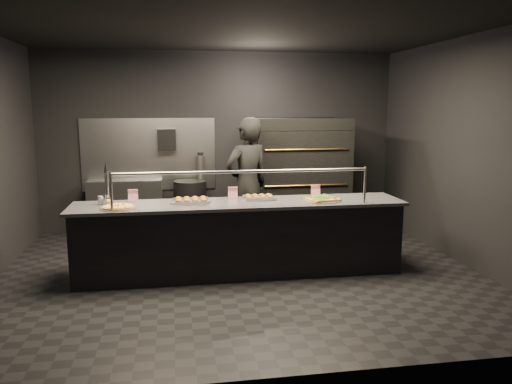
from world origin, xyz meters
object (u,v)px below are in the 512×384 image
trash_bin (190,207)px  towel_dispenser (167,140)px  prep_shelf (126,207)px  round_pizza (118,207)px  slider_tray_a (191,201)px  fire_extinguisher (201,168)px  slider_tray_b (259,197)px  worker (247,185)px  service_counter (240,238)px  pizza_oven (297,176)px  square_pizza (322,199)px  beer_tap (107,192)px

trash_bin → towel_dispenser: bearing=144.8°
prep_shelf → trash_bin: prep_shelf is taller
round_pizza → slider_tray_a: size_ratio=0.80×
towel_dispenser → fire_extinguisher: bearing=1.0°
slider_tray_b → worker: 0.91m
service_counter → fire_extinguisher: bearing=98.3°
prep_shelf → fire_extinguisher: (1.25, 0.08, 0.61)m
round_pizza → slider_tray_a: bearing=13.3°
trash_bin → worker: size_ratio=0.46×
round_pizza → worker: size_ratio=0.21×
round_pizza → trash_bin: 2.51m
pizza_oven → trash_bin: size_ratio=2.15×
square_pizza → service_counter: bearing=176.2°
service_counter → square_pizza: size_ratio=8.67×
round_pizza → square_pizza: 2.48m
fire_extinguisher → trash_bin: bearing=-127.0°
pizza_oven → prep_shelf: size_ratio=1.59×
fire_extinguisher → square_pizza: 2.83m
trash_bin → worker: bearing=-53.9°
service_counter → square_pizza: (1.03, -0.07, 0.47)m
prep_shelf → square_pizza: square_pizza is taller
slider_tray_b → worker: size_ratio=0.21×
slider_tray_a → prep_shelf: bearing=113.8°
service_counter → fire_extinguisher: 2.50m
pizza_oven → beer_tap: bearing=-147.6°
prep_shelf → square_pizza: 3.59m
prep_shelf → round_pizza: 2.52m
pizza_oven → slider_tray_b: (-0.93, -1.75, -0.02)m
round_pizza → trash_bin: round_pizza is taller
pizza_oven → fire_extinguisher: size_ratio=3.78×
fire_extinguisher → square_pizza: bearing=-60.8°
slider_tray_b → worker: bearing=91.3°
slider_tray_a → worker: bearing=49.9°
round_pizza → towel_dispenser: bearing=77.8°
service_counter → prep_shelf: size_ratio=3.42×
prep_shelf → slider_tray_b: 2.90m
beer_tap → worker: bearing=26.9°
fire_extinguisher → trash_bin: fire_extinguisher is taller
prep_shelf → beer_tap: 2.29m
pizza_oven → beer_tap: size_ratio=3.58×
fire_extinguisher → square_pizza: (1.38, -2.47, -0.12)m
beer_tap → trash_bin: bearing=62.4°
towel_dispenser → trash_bin: (0.35, -0.25, -1.11)m
pizza_oven → beer_tap: pizza_oven is taller
pizza_oven → square_pizza: size_ratio=4.04×
service_counter → pizza_oven: bearing=57.7°
prep_shelf → slider_tray_b: (1.87, -2.17, 0.49)m
slider_tray_b → round_pizza: bearing=-170.1°
slider_tray_b → service_counter: bearing=-150.5°
fire_extinguisher → slider_tray_b: (0.62, -2.25, -0.12)m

